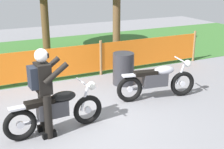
% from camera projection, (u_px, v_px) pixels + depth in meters
% --- Properties ---
extents(ground, '(24.00, 24.00, 0.02)m').
position_uv_depth(ground, '(77.00, 126.00, 6.32)').
color(ground, gray).
extents(grass_verge, '(24.00, 5.96, 0.01)m').
position_uv_depth(grass_verge, '(23.00, 58.00, 11.22)').
color(grass_verge, '#386B2D').
rests_on(grass_verge, ground).
extents(barrier_fence, '(10.61, 0.08, 1.05)m').
position_uv_depth(barrier_fence, '(42.00, 65.00, 8.50)').
color(barrier_fence, olive).
rests_on(barrier_fence, ground).
extents(motorcycle_lead, '(2.02, 0.68, 0.96)m').
position_uv_depth(motorcycle_lead, '(157.00, 81.00, 7.50)').
color(motorcycle_lead, black).
rests_on(motorcycle_lead, ground).
extents(motorcycle_trailing, '(1.98, 0.58, 0.94)m').
position_uv_depth(motorcycle_trailing, '(56.00, 110.00, 5.94)').
color(motorcycle_trailing, black).
rests_on(motorcycle_trailing, ground).
extents(rider_trailing, '(0.69, 0.57, 1.69)m').
position_uv_depth(rider_trailing, '(43.00, 88.00, 5.68)').
color(rider_trailing, black).
rests_on(rider_trailing, ground).
extents(oil_drum, '(0.58, 0.58, 0.88)m').
position_uv_depth(oil_drum, '(123.00, 69.00, 8.50)').
color(oil_drum, '#2D2D33').
rests_on(oil_drum, ground).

